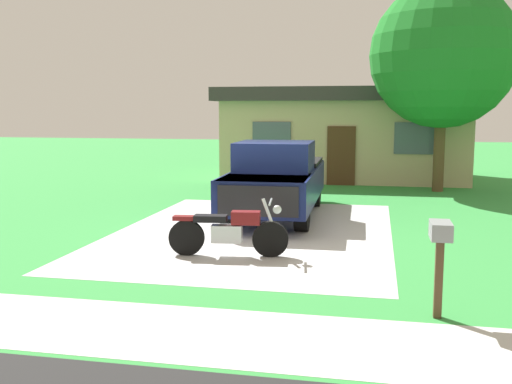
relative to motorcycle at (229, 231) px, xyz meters
name	(u,v)px	position (x,y,z in m)	size (l,w,h in m)	color
ground_plane	(254,232)	(0.00, 2.24, -0.47)	(80.00, 80.00, 0.00)	green
driveway_pad	(254,232)	(0.00, 2.24, -0.47)	(5.95, 8.41, 0.01)	#BBBBBB
sidewalk_strip	(154,329)	(0.00, -3.76, -0.47)	(36.00, 1.80, 0.01)	beige
motorcycle	(229,231)	(0.00, 0.00, 0.00)	(2.21, 0.70, 1.09)	black
pickup_truck	(277,178)	(0.17, 4.35, 0.48)	(2.13, 5.67, 1.90)	black
mailbox	(440,244)	(3.44, -2.62, 0.51)	(0.26, 0.48, 1.26)	#4C3823
shade_tree	(443,55)	(4.62, 9.89, 3.93)	(4.68, 4.68, 6.76)	brown
neighbor_house	(345,132)	(1.38, 13.39, 1.32)	(9.60, 5.60, 3.50)	tan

